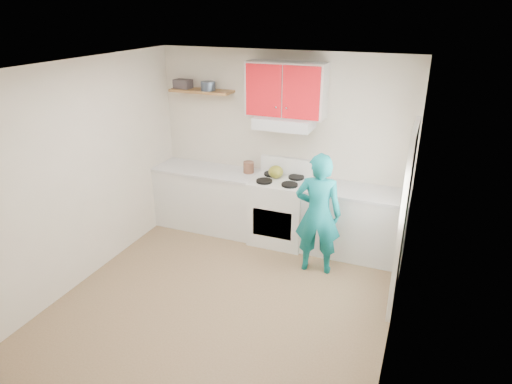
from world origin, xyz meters
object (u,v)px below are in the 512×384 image
at_px(tin, 208,86).
at_px(crock, 249,168).
at_px(person, 318,214).
at_px(stove, 280,211).
at_px(kettle, 276,172).

bearing_deg(tin, crock, -2.87).
xyz_separation_m(tin, crock, (0.61, -0.03, -1.11)).
xyz_separation_m(crock, person, (1.20, -0.68, -0.21)).
height_order(stove, person, person).
bearing_deg(tin, stove, -7.25).
bearing_deg(person, crock, -37.47).
bearing_deg(person, kettle, -47.27).
distance_m(stove, tin, 2.00).
bearing_deg(stove, tin, 172.75).
distance_m(stove, kettle, 0.56).
relative_size(stove, person, 0.59).
distance_m(crock, person, 1.39).
distance_m(tin, kettle, 1.51).
bearing_deg(kettle, person, -61.57).
relative_size(tin, person, 0.13).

